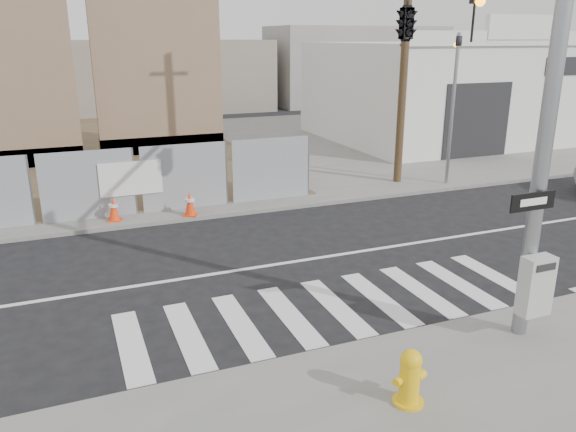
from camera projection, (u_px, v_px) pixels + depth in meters
name	position (u px, v px, depth m)	size (l,w,h in m)	color
ground	(289.00, 263.00, 13.46)	(100.00, 100.00, 0.00)	black
sidewalk_far	(175.00, 153.00, 25.81)	(50.00, 20.00, 0.12)	slate
signal_pole	(445.00, 57.00, 11.09)	(0.96, 5.87, 7.00)	gray
far_signal_pole	(454.00, 88.00, 19.31)	(0.16, 0.20, 5.60)	gray
concrete_wall_right	(159.00, 80.00, 24.70)	(5.50, 1.30, 8.00)	#7B6149
auto_shop	(445.00, 90.00, 29.13)	(12.00, 10.20, 5.95)	silver
utility_pole_right	(406.00, 36.00, 19.05)	(1.60, 0.28, 10.00)	#503D25
fire_hydrant	(410.00, 377.00, 7.98)	(0.59, 0.59, 0.86)	yellow
traffic_cone_c	(114.00, 209.00, 16.06)	(0.46, 0.46, 0.71)	#FB390D
traffic_cone_d	(190.00, 204.00, 16.53)	(0.50, 0.50, 0.74)	#F8380D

